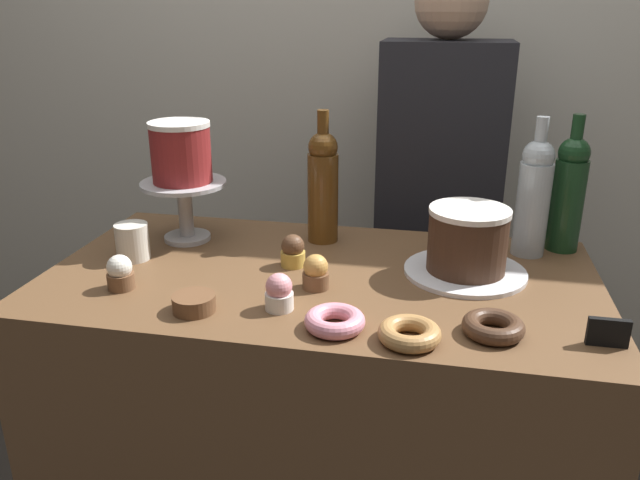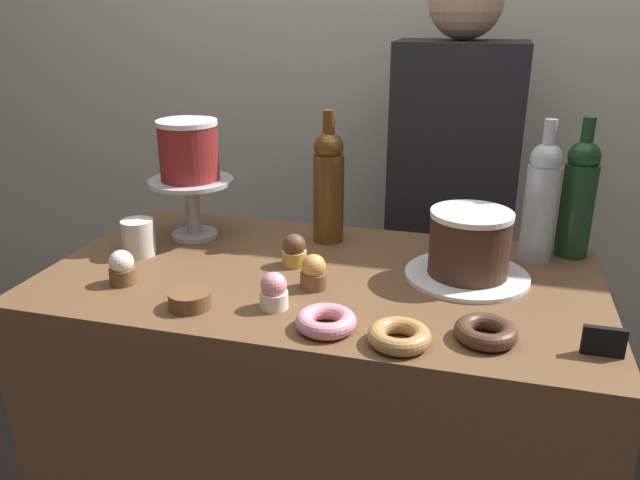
{
  "view_description": "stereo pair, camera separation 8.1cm",
  "coord_description": "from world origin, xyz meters",
  "views": [
    {
      "loc": [
        0.25,
        -1.24,
        1.49
      ],
      "look_at": [
        0.0,
        0.0,
        1.02
      ],
      "focal_mm": 35.21,
      "sensor_mm": 36.0,
      "label": 1
    },
    {
      "loc": [
        0.33,
        -1.22,
        1.49
      ],
      "look_at": [
        0.0,
        0.0,
        1.02
      ],
      "focal_mm": 35.21,
      "sensor_mm": 36.0,
      "label": 2
    }
  ],
  "objects": [
    {
      "name": "cupcake_caramel",
      "position": [
        0.01,
        -0.07,
        0.97
      ],
      "size": [
        0.06,
        0.06,
        0.07
      ],
      "color": "brown",
      "rests_on": "display_counter"
    },
    {
      "name": "coffee_cup_ceramic",
      "position": [
        -0.44,
        0.0,
        0.98
      ],
      "size": [
        0.08,
        0.08,
        0.08
      ],
      "color": "silver",
      "rests_on": "display_counter"
    },
    {
      "name": "barista_figure",
      "position": [
        0.24,
        0.61,
        0.84
      ],
      "size": [
        0.36,
        0.22,
        1.6
      ],
      "color": "black",
      "rests_on": "ground_plane"
    },
    {
      "name": "wine_bottle_amber",
      "position": [
        -0.04,
        0.21,
        1.08
      ],
      "size": [
        0.08,
        0.08,
        0.33
      ],
      "color": "#5B3814",
      "rests_on": "display_counter"
    },
    {
      "name": "donut_maple",
      "position": [
        0.21,
        -0.26,
        0.95
      ],
      "size": [
        0.11,
        0.11,
        0.03
      ],
      "color": "#B27F47",
      "rests_on": "display_counter"
    },
    {
      "name": "cupcake_chocolate",
      "position": [
        -0.07,
        0.03,
        0.97
      ],
      "size": [
        0.06,
        0.06,
        0.07
      ],
      "color": "gold",
      "rests_on": "display_counter"
    },
    {
      "name": "cupcake_vanilla",
      "position": [
        -0.39,
        -0.16,
        0.97
      ],
      "size": [
        0.06,
        0.06,
        0.07
      ],
      "color": "brown",
      "rests_on": "display_counter"
    },
    {
      "name": "cake_stand_pedestal",
      "position": [
        -0.37,
        0.15,
        1.04
      ],
      "size": [
        0.21,
        0.21,
        0.15
      ],
      "color": "#B2B2B7",
      "rests_on": "display_counter"
    },
    {
      "name": "wine_bottle_clear",
      "position": [
        0.46,
        0.22,
        1.08
      ],
      "size": [
        0.08,
        0.08,
        0.33
      ],
      "color": "#B2BCC1",
      "rests_on": "display_counter"
    },
    {
      "name": "donut_chocolate",
      "position": [
        0.36,
        -0.2,
        0.95
      ],
      "size": [
        0.11,
        0.11,
        0.03
      ],
      "color": "#472D1E",
      "rests_on": "display_counter"
    },
    {
      "name": "white_layer_cake",
      "position": [
        -0.37,
        0.15,
        1.16
      ],
      "size": [
        0.15,
        0.15,
        0.15
      ],
      "color": "maroon",
      "rests_on": "cake_stand_pedestal"
    },
    {
      "name": "price_sign_chalkboard",
      "position": [
        0.55,
        -0.2,
        0.96
      ],
      "size": [
        0.07,
        0.01,
        0.05
      ],
      "color": "black",
      "rests_on": "display_counter"
    },
    {
      "name": "donut_pink",
      "position": [
        0.08,
        -0.24,
        0.95
      ],
      "size": [
        0.11,
        0.11,
        0.03
      ],
      "color": "pink",
      "rests_on": "display_counter"
    },
    {
      "name": "wine_bottle_green",
      "position": [
        0.54,
        0.27,
        1.08
      ],
      "size": [
        0.08,
        0.08,
        0.33
      ],
      "color": "#193D1E",
      "rests_on": "display_counter"
    },
    {
      "name": "cupcake_strawberry",
      "position": [
        -0.04,
        -0.18,
        0.97
      ],
      "size": [
        0.06,
        0.06,
        0.07
      ],
      "color": "white",
      "rests_on": "display_counter"
    },
    {
      "name": "display_counter",
      "position": [
        0.0,
        0.0,
        0.47
      ],
      "size": [
        1.2,
        0.65,
        0.94
      ],
      "color": "brown",
      "rests_on": "ground_plane"
    },
    {
      "name": "chocolate_round_cake",
      "position": [
        0.31,
        0.07,
        1.02
      ],
      "size": [
        0.17,
        0.17,
        0.14
      ],
      "color": "#3D2619",
      "rests_on": "silver_serving_platter"
    },
    {
      "name": "cookie_stack",
      "position": [
        -0.2,
        -0.22,
        0.95
      ],
      "size": [
        0.08,
        0.08,
        0.03
      ],
      "color": "brown",
      "rests_on": "display_counter"
    },
    {
      "name": "silver_serving_platter",
      "position": [
        0.31,
        0.07,
        0.94
      ],
      "size": [
        0.27,
        0.27,
        0.01
      ],
      "color": "white",
      "rests_on": "display_counter"
    },
    {
      "name": "back_wall",
      "position": [
        0.0,
        0.9,
        1.3
      ],
      "size": [
        6.0,
        0.05,
        2.6
      ],
      "color": "beige",
      "rests_on": "ground_plane"
    }
  ]
}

